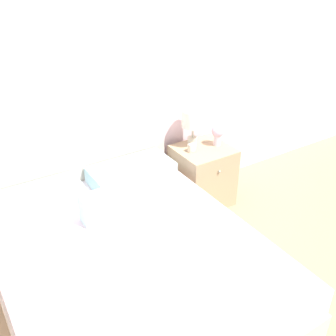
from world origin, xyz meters
TOP-DOWN VIEW (x-y plane):
  - ground_plane at (0.00, 0.00)m, footprint 12.00×12.00m
  - wall_back at (0.00, 0.07)m, footprint 8.00×0.06m
  - bed at (0.00, -0.92)m, footprint 1.72×2.02m
  - nightstand at (1.17, -0.26)m, footprint 0.51×0.50m
  - table_lamp at (1.11, -0.15)m, footprint 0.21×0.21m
  - flower_vase at (1.32, -0.27)m, footprint 0.12×0.12m
  - alarm_clock at (1.04, -0.25)m, footprint 0.07×0.05m

SIDE VIEW (x-z plane):
  - ground_plane at x=0.00m, z-range 0.00..0.00m
  - bed at x=0.00m, z-range -0.35..0.91m
  - nightstand at x=1.17m, z-range 0.00..0.59m
  - alarm_clock at x=1.04m, z-range 0.59..0.67m
  - flower_vase at x=1.32m, z-range 0.61..0.82m
  - table_lamp at x=1.11m, z-range 0.67..1.03m
  - wall_back at x=0.00m, z-range 0.00..2.60m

